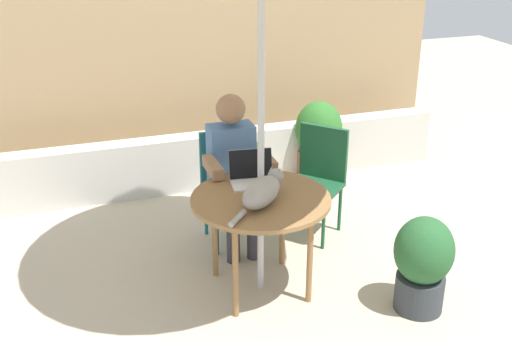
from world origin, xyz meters
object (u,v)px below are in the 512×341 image
person_seated (234,166)px  cat (263,191)px  patio_table (261,206)px  laptop (252,173)px  potted_plant_corner (423,262)px  chair_empty (318,173)px  chair_occupied (228,178)px  potted_plant_near_fence (249,154)px  potted_plant_by_chair (318,139)px

person_seated → cat: bearing=-91.1°
patio_table → person_seated: bearing=90.0°
laptop → potted_plant_corner: bearing=-42.1°
patio_table → laptop: bearing=85.2°
laptop → cat: size_ratio=0.66×
chair_empty → potted_plant_corner: size_ratio=1.31×
chair_occupied → potted_plant_corner: size_ratio=1.31×
chair_empty → person_seated: size_ratio=0.72×
person_seated → potted_plant_corner: bearing=-52.2°
person_seated → chair_empty: bearing=2.4°
laptop → potted_plant_near_fence: bearing=73.1°
patio_table → potted_plant_near_fence: 1.90m
patio_table → laptop: 0.28m
chair_occupied → patio_table: bearing=-90.0°
cat → potted_plant_by_chair: size_ratio=0.64×
cat → chair_empty: bearing=45.8°
chair_empty → potted_plant_corner: bearing=-79.9°
potted_plant_corner → laptop: bearing=137.9°
chair_empty → potted_plant_corner: chair_empty is taller
cat → patio_table: bearing=80.6°
patio_table → person_seated: person_seated is taller
potted_plant_by_chair → patio_table: bearing=-125.1°
laptop → potted_plant_near_fence: 1.69m
potted_plant_near_fence → potted_plant_corner: bearing=-79.6°
chair_empty → potted_plant_corner: 1.24m
person_seated → potted_plant_by_chair: size_ratio=1.55×
chair_empty → cat: (-0.72, -0.74, 0.28)m
laptop → potted_plant_by_chair: size_ratio=0.42×
laptop → person_seated: bearing=93.2°
chair_occupied → person_seated: size_ratio=0.72×
cat → potted_plant_by_chair: bearing=56.0°
laptop → patio_table: bearing=-94.8°
person_seated → laptop: bearing=-86.8°
patio_table → laptop: size_ratio=2.83×
person_seated → laptop: (0.02, -0.37, 0.09)m
person_seated → laptop: person_seated is taller
patio_table → chair_occupied: size_ratio=1.07×
cat → potted_plant_near_fence: (0.50, 1.88, -0.52)m
chair_empty → laptop: (-0.68, -0.40, 0.26)m
person_seated → potted_plant_near_fence: size_ratio=2.43×
patio_table → chair_empty: size_ratio=1.07×
cat → potted_plant_near_fence: size_ratio=1.00×
person_seated → potted_plant_by_chair: 1.51m
chair_occupied → potted_plant_near_fence: bearing=64.3°
potted_plant_near_fence → potted_plant_corner: (0.43, -2.35, 0.09)m
chair_occupied → person_seated: (0.00, -0.16, 0.17)m
patio_table → potted_plant_by_chair: potted_plant_by_chair is taller
patio_table → potted_plant_corner: bearing=-31.2°
chair_occupied → potted_plant_corner: (0.92, -1.34, -0.15)m
chair_empty → potted_plant_near_fence: bearing=100.7°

